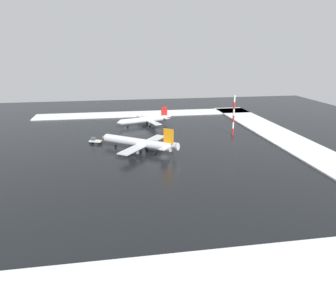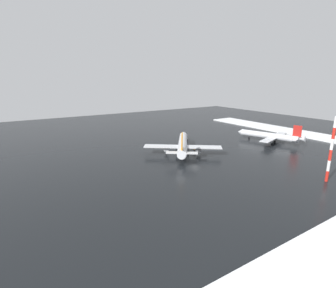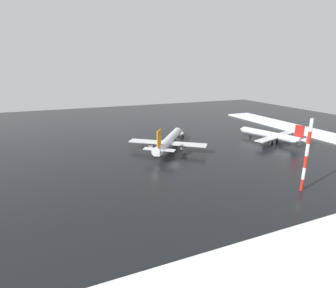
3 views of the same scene
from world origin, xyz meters
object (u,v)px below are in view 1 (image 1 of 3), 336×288
(airplane_parked_starboard, at_px, (145,120))
(ground_crew_mid_apron, at_px, (141,145))
(airplane_parked_portside, at_px, (139,143))
(pushback_tug, at_px, (95,141))
(ground_crew_beside_wing, at_px, (128,153))
(antenna_mast, at_px, (234,115))

(airplane_parked_starboard, distance_m, ground_crew_mid_apron, 35.15)
(airplane_parked_portside, height_order, pushback_tug, airplane_parked_portside)
(airplane_parked_starboard, xyz_separation_m, ground_crew_beside_wing, (-43.24, 10.10, -1.69))
(pushback_tug, height_order, antenna_mast, antenna_mast)
(airplane_parked_starboard, bearing_deg, ground_crew_mid_apron, 64.35)
(airplane_parked_starboard, distance_m, ground_crew_beside_wing, 44.43)
(airplane_parked_starboard, relative_size, ground_crew_mid_apron, 15.48)
(airplane_parked_starboard, height_order, ground_crew_beside_wing, airplane_parked_starboard)
(airplane_parked_portside, distance_m, antenna_mast, 43.63)
(airplane_parked_starboard, height_order, pushback_tug, airplane_parked_starboard)
(airplane_parked_starboard, xyz_separation_m, antenna_mast, (-23.19, -34.26, 5.62))
(airplane_parked_starboard, xyz_separation_m, ground_crew_mid_apron, (-34.75, 5.01, -1.69))
(pushback_tug, bearing_deg, airplane_parked_portside, 164.97)
(ground_crew_mid_apron, bearing_deg, airplane_parked_starboard, -35.69)
(airplane_parked_starboard, bearing_deg, antenna_mast, 128.45)
(ground_crew_beside_wing, xyz_separation_m, antenna_mast, (20.05, -44.35, 7.31))
(ground_crew_mid_apron, bearing_deg, pushback_tug, 38.13)
(airplane_parked_starboard, height_order, antenna_mast, antenna_mast)
(pushback_tug, relative_size, ground_crew_beside_wing, 2.98)
(airplane_parked_starboard, bearing_deg, pushback_tug, 33.85)
(airplane_parked_portside, bearing_deg, pushback_tug, -0.12)
(airplane_parked_portside, xyz_separation_m, ground_crew_mid_apron, (4.27, -1.07, -2.14))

